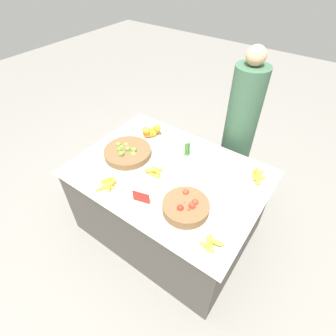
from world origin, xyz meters
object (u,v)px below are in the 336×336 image
object	(u,v)px
lime_bowl	(127,152)
vendor_person	(238,136)
metal_bowl	(215,166)
tomato_basket	(186,207)
price_sign	(141,197)

from	to	relation	value
lime_bowl	vendor_person	distance (m)	1.15
metal_bowl	lime_bowl	bearing A→B (deg)	-158.31
tomato_basket	vendor_person	bearing A→B (deg)	94.54
lime_bowl	tomato_basket	xyz separation A→B (m)	(0.79, -0.23, 0.01)
tomato_basket	metal_bowl	size ratio (longest dim) A/B	1.03
lime_bowl	price_sign	world-z (taller)	price_sign
price_sign	vendor_person	size ratio (longest dim) A/B	0.08
price_sign	vendor_person	bearing A→B (deg)	64.14
price_sign	tomato_basket	bearing A→B (deg)	6.34
lime_bowl	tomato_basket	world-z (taller)	tomato_basket
price_sign	vendor_person	xyz separation A→B (m)	(0.23, 1.26, -0.07)
tomato_basket	price_sign	world-z (taller)	tomato_basket
vendor_person	metal_bowl	bearing A→B (deg)	-85.21
tomato_basket	metal_bowl	xyz separation A→B (m)	(-0.04, 0.52, 0.00)
metal_bowl	price_sign	bearing A→B (deg)	-113.58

